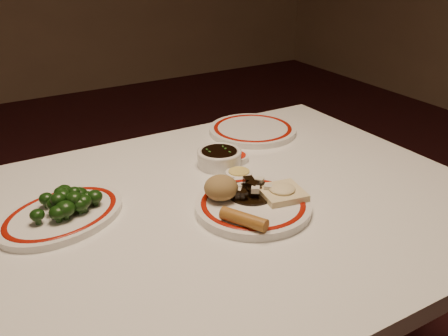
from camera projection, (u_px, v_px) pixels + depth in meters
dining_table at (214, 241)px, 1.11m from camera, size 1.20×0.90×0.75m
main_plate at (253, 206)px, 1.05m from camera, size 0.30×0.30×0.02m
rice_mound at (221, 188)px, 1.05m from camera, size 0.07×0.07×0.05m
spring_roll at (244, 219)px, 0.96m from camera, size 0.07×0.10×0.03m
fried_wonton at (282, 192)px, 1.07m from camera, size 0.10×0.10×0.02m
stirfry_heap at (249, 190)px, 1.08m from camera, size 0.10×0.10×0.03m
broccoli_plate at (62, 215)px, 1.02m from camera, size 0.33×0.31×0.02m
broccoli_pile at (70, 200)px, 1.01m from camera, size 0.15×0.11×0.05m
soy_bowl at (219, 158)px, 1.25m from camera, size 0.11×0.11×0.04m
sweet_sour_dish at (236, 158)px, 1.28m from camera, size 0.06×0.06×0.02m
mustard_dish at (239, 175)px, 1.19m from camera, size 0.06×0.06×0.02m
far_plate at (253, 130)px, 1.46m from camera, size 0.32×0.32×0.02m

